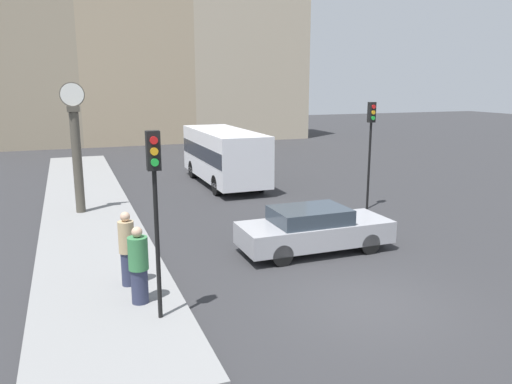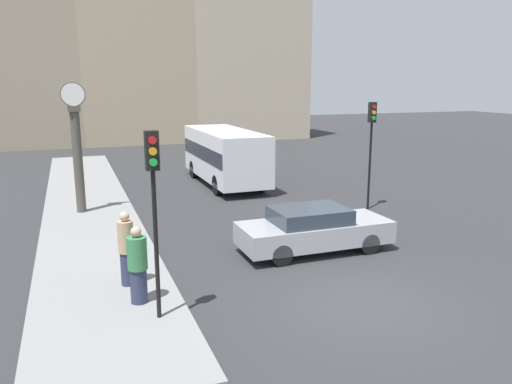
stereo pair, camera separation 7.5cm
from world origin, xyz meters
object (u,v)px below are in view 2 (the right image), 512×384
object	(u,v)px
bus_distant	(225,154)
traffic_light_far	(371,134)
pedestrian_green_hoodie	(138,266)
street_clock	(77,151)
sedan_car	(313,229)
traffic_light_near	(154,187)
pedestrian_tan_coat	(126,249)

from	to	relation	value
bus_distant	traffic_light_far	size ratio (longest dim) A/B	1.71
pedestrian_green_hoodie	traffic_light_far	bearing A→B (deg)	31.19
pedestrian_green_hoodie	bus_distant	bearing A→B (deg)	65.05
street_clock	pedestrian_green_hoodie	world-z (taller)	street_clock
sedan_car	pedestrian_green_hoodie	size ratio (longest dim) A/B	2.59
bus_distant	traffic_light_far	world-z (taller)	traffic_light_far
bus_distant	street_clock	xyz separation A→B (m)	(-6.73, -3.71, 0.94)
traffic_light_far	sedan_car	bearing A→B (deg)	-138.89
traffic_light_near	traffic_light_far	distance (m)	11.46
pedestrian_green_hoodie	pedestrian_tan_coat	size ratio (longest dim) A/B	0.96
traffic_light_near	sedan_car	bearing A→B (deg)	30.28
sedan_car	street_clock	size ratio (longest dim) A/B	0.94
bus_distant	pedestrian_tan_coat	distance (m)	12.80
sedan_car	traffic_light_far	xyz separation A→B (m)	(4.30, 3.75, 2.27)
bus_distant	pedestrian_green_hoodie	world-z (taller)	bus_distant
pedestrian_green_hoodie	pedestrian_tan_coat	xyz separation A→B (m)	(-0.12, 1.08, 0.05)
sedan_car	pedestrian_green_hoodie	world-z (taller)	pedestrian_green_hoodie
traffic_light_near	pedestrian_tan_coat	size ratio (longest dim) A/B	2.13
traffic_light_near	pedestrian_tan_coat	bearing A→B (deg)	101.63
sedan_car	street_clock	world-z (taller)	street_clock
traffic_light_far	bus_distant	bearing A→B (deg)	119.91
traffic_light_near	street_clock	bearing A→B (deg)	97.30
bus_distant	sedan_car	bearing A→B (deg)	-92.71
pedestrian_green_hoodie	pedestrian_tan_coat	distance (m)	1.09
sedan_car	pedestrian_green_hoodie	bearing A→B (deg)	-158.79
traffic_light_near	pedestrian_tan_coat	world-z (taller)	traffic_light_near
bus_distant	street_clock	world-z (taller)	street_clock
traffic_light_near	street_clock	size ratio (longest dim) A/B	0.81
traffic_light_far	street_clock	distance (m)	10.95
traffic_light_near	traffic_light_far	xyz separation A→B (m)	(9.31, 6.68, 0.07)
traffic_light_far	pedestrian_green_hoodie	xyz separation A→B (m)	(-9.59, -5.81, -1.96)
bus_distant	pedestrian_tan_coat	xyz separation A→B (m)	(-5.90, -11.35, -0.46)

